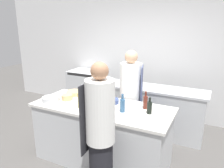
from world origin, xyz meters
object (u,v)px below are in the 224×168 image
(bottle_vinegar, at_px, (122,105))
(cup, at_px, (111,96))
(bottle_wine, at_px, (83,94))
(bowl_ceramic_blue, at_px, (74,93))
(bottle_sauce, at_px, (145,102))
(bottle_cooking_oil, at_px, (149,107))
(chef_at_prep_near, at_px, (100,135))
(bowl_wooden_salad, at_px, (112,101))
(bottle_olive_oil, at_px, (80,100))
(bowl_prep_small, at_px, (67,97))
(bowl_mixing_large, at_px, (51,99))
(oven_range, at_px, (87,90))
(chef_at_stove, at_px, (130,100))

(bottle_vinegar, distance_m, cup, 0.56)
(bottle_wine, relative_size, cup, 3.16)
(bottle_vinegar, xyz_separation_m, bowl_ceramic_blue, (-1.04, 0.32, -0.07))
(bottle_sauce, bearing_deg, bottle_cooking_oil, -54.44)
(chef_at_prep_near, xyz_separation_m, bowl_wooden_salad, (-0.28, 0.87, 0.09))
(bottle_sauce, bearing_deg, bottle_wine, -172.26)
(bottle_olive_oil, height_order, cup, bottle_olive_oil)
(bottle_vinegar, distance_m, bowl_ceramic_blue, 1.09)
(bowl_prep_small, bearing_deg, bowl_mixing_large, -136.43)
(bowl_ceramic_blue, relative_size, cup, 3.13)
(oven_range, xyz_separation_m, chef_at_stove, (1.62, -1.12, 0.36))
(chef_at_stove, distance_m, cup, 0.41)
(chef_at_prep_near, xyz_separation_m, bottle_wine, (-0.73, 0.74, 0.17))
(bowl_ceramic_blue, bearing_deg, chef_at_prep_near, -42.23)
(bottle_wine, bearing_deg, bottle_olive_oil, -64.58)
(cup, bearing_deg, chef_at_stove, 54.95)
(bottle_olive_oil, bearing_deg, cup, 66.89)
(bottle_vinegar, xyz_separation_m, bowl_wooden_salad, (-0.28, 0.25, -0.07))
(chef_at_prep_near, xyz_separation_m, bottle_sauce, (0.25, 0.87, 0.16))
(cup, bearing_deg, bottle_wine, -140.85)
(bowl_mixing_large, bearing_deg, bowl_ceramic_blue, 72.31)
(bottle_wine, relative_size, bottle_sauce, 1.06)
(bottle_olive_oil, distance_m, bottle_cooking_oil, 1.00)
(bottle_vinegar, bearing_deg, bowl_wooden_salad, 139.03)
(chef_at_prep_near, bearing_deg, bottle_cooking_oil, -30.08)
(oven_range, bearing_deg, bottle_cooking_oil, -39.12)
(bottle_wine, relative_size, bowl_mixing_large, 1.01)
(oven_range, bearing_deg, bottle_sauce, -38.05)
(bottle_wine, distance_m, bottle_sauce, 0.99)
(bowl_prep_small, distance_m, bowl_wooden_salad, 0.74)
(oven_range, bearing_deg, bowl_wooden_salad, -46.86)
(bowl_wooden_salad, bearing_deg, bottle_vinegar, -40.97)
(bowl_prep_small, bearing_deg, chef_at_prep_near, -34.36)
(bottle_sauce, bearing_deg, bowl_ceramic_blue, 177.19)
(bottle_wine, relative_size, bowl_ceramic_blue, 1.01)
(bottle_cooking_oil, height_order, bowl_ceramic_blue, bottle_cooking_oil)
(chef_at_prep_near, distance_m, bowl_mixing_large, 1.28)
(bottle_wine, bearing_deg, bowl_wooden_salad, 15.37)
(bowl_prep_small, xyz_separation_m, cup, (0.61, 0.35, -0.00))
(chef_at_stove, xyz_separation_m, cup, (-0.22, -0.32, 0.12))
(chef_at_stove, distance_m, bowl_wooden_salad, 0.51)
(bottle_olive_oil, distance_m, bowl_mixing_large, 0.57)
(bottle_vinegar, height_order, bowl_wooden_salad, bottle_vinegar)
(chef_at_stove, distance_m, bowl_prep_small, 1.07)
(bottle_sauce, bearing_deg, bowl_prep_small, -170.93)
(chef_at_prep_near, xyz_separation_m, bottle_olive_oil, (-0.61, 0.49, 0.18))
(chef_at_prep_near, bearing_deg, oven_range, 32.07)
(bottle_olive_oil, relative_size, bowl_ceramic_blue, 1.11)
(chef_at_stove, height_order, bottle_olive_oil, chef_at_stove)
(bottle_cooking_oil, height_order, bowl_wooden_salad, bottle_cooking_oil)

